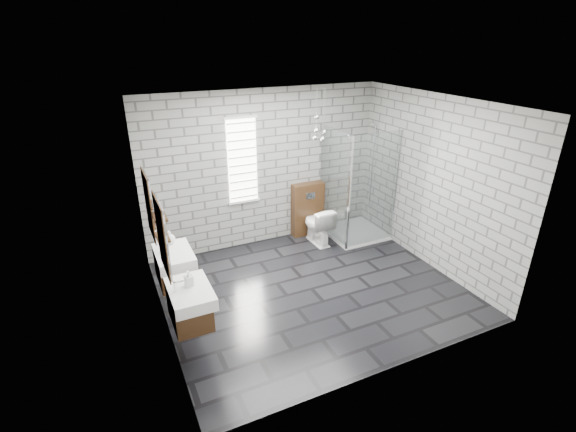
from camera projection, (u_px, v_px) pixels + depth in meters
floor at (312, 289)px, 6.22m from camera, size 4.20×3.60×0.02m
ceiling at (317, 103)px, 5.12m from camera, size 4.20×3.60×0.02m
wall_back at (264, 169)px, 7.17m from camera, size 4.20×0.02×2.70m
wall_front at (399, 268)px, 4.17m from camera, size 4.20×0.02×2.70m
wall_left at (154, 234)px, 4.86m from camera, size 0.02×3.60×2.70m
wall_right at (433, 183)px, 6.49m from camera, size 0.02×3.60×2.70m
vanity_left at (187, 296)px, 4.75m from camera, size 0.47×0.70×1.57m
vanity_right at (171, 258)px, 5.53m from camera, size 0.47×0.70×1.57m
shelf_lower at (163, 237)px, 4.86m from camera, size 0.14×0.30×0.03m
shelf_upper at (160, 217)px, 4.75m from camera, size 0.14×0.30×0.03m
window at (242, 161)px, 6.91m from camera, size 0.56×0.05×1.48m
cistern_panel at (308, 209)px, 7.73m from camera, size 0.60×0.20×1.00m
flush_plate at (310, 196)px, 7.53m from camera, size 0.18×0.01×0.12m
shower_enclosure at (355, 213)px, 7.57m from camera, size 1.00×1.00×2.03m
pendant_cluster at (319, 131)px, 6.85m from camera, size 0.29×0.22×0.86m
toilet at (318, 225)px, 7.46m from camera, size 0.40×0.68×0.69m
soap_bottle_a at (189, 278)px, 4.74m from camera, size 0.10×0.10×0.19m
soap_bottle_b at (170, 237)px, 5.68m from camera, size 0.20×0.20×0.19m
soap_bottle_c at (162, 228)px, 4.80m from camera, size 0.10×0.10×0.21m
vase at (158, 207)px, 4.83m from camera, size 0.13×0.13×0.10m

